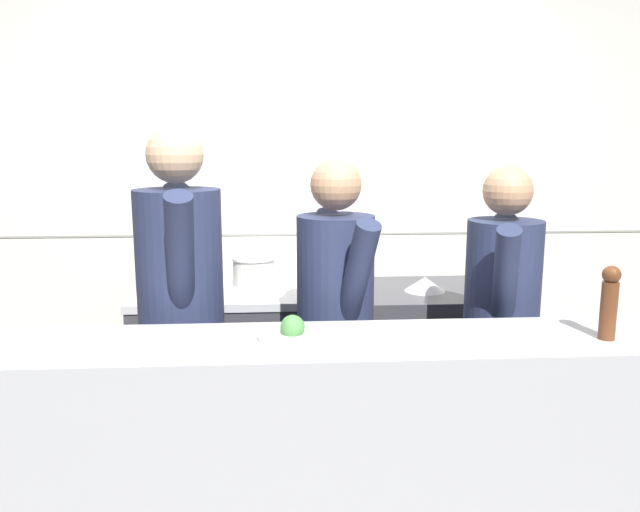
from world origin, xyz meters
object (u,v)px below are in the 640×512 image
at_px(oven_range, 224,369).
at_px(sauce_pot, 254,270).
at_px(plated_dish_main, 293,333).
at_px(chef_line, 500,327).
at_px(chef_sous, 335,327).
at_px(pepper_mill, 609,301).
at_px(chef_head_cook, 182,314).
at_px(mixing_bowl_steel, 425,284).
at_px(stock_pot, 181,266).

xyz_separation_m(oven_range, sauce_pot, (0.17, 0.06, 0.54)).
height_order(plated_dish_main, chef_line, chef_line).
xyz_separation_m(plated_dish_main, chef_sous, (0.19, 0.50, -0.14)).
height_order(pepper_mill, chef_head_cook, chef_head_cook).
bearing_deg(sauce_pot, plated_dish_main, -81.67).
bearing_deg(mixing_bowl_steel, chef_line, -73.99).
xyz_separation_m(mixing_bowl_steel, chef_head_cook, (-1.20, -0.66, 0.05)).
bearing_deg(chef_sous, stock_pot, 117.09).
height_order(sauce_pot, chef_line, chef_line).
height_order(oven_range, plated_dish_main, plated_dish_main).
height_order(sauce_pot, chef_head_cook, chef_head_cook).
bearing_deg(stock_pot, pepper_mill, -38.69).
relative_size(oven_range, chef_line, 0.58).
bearing_deg(plated_dish_main, oven_range, 106.43).
distance_m(oven_range, chef_line, 1.52).
height_order(sauce_pot, pepper_mill, pepper_mill).
bearing_deg(chef_sous, pepper_mill, -51.80).
relative_size(plated_dish_main, chef_sous, 0.15).
bearing_deg(chef_sous, chef_head_cook, 161.95).
bearing_deg(chef_sous, oven_range, 109.54).
relative_size(plated_dish_main, chef_head_cook, 0.14).
relative_size(sauce_pot, chef_line, 0.15).
distance_m(chef_head_cook, chef_sous, 0.66).
bearing_deg(plated_dish_main, stock_pot, 114.68).
distance_m(plated_dish_main, chef_line, 1.07).
xyz_separation_m(oven_range, plated_dish_main, (0.35, -1.20, 0.58)).
height_order(plated_dish_main, chef_head_cook, chef_head_cook).
bearing_deg(chef_head_cook, chef_sous, -9.56).
relative_size(oven_range, chef_sous, 0.57).
bearing_deg(stock_pot, chef_line, -26.46).
xyz_separation_m(chef_sous, chef_line, (0.73, 0.00, -0.02)).
relative_size(oven_range, chef_head_cook, 0.52).
height_order(chef_sous, chef_line, chef_sous).
xyz_separation_m(stock_pot, pepper_mill, (1.66, -1.33, 0.13)).
distance_m(sauce_pot, pepper_mill, 1.85).
relative_size(chef_sous, chef_line, 1.02).
height_order(chef_head_cook, chef_line, chef_head_cook).
height_order(oven_range, mixing_bowl_steel, mixing_bowl_steel).
height_order(oven_range, stock_pot, stock_pot).
bearing_deg(pepper_mill, chef_line, 105.27).
height_order(stock_pot, sauce_pot, stock_pot).
distance_m(stock_pot, chef_sous, 1.08).
relative_size(stock_pot, chef_head_cook, 0.19).
xyz_separation_m(sauce_pot, chef_sous, (0.38, -0.76, -0.10)).
height_order(chef_head_cook, chef_sous, chef_head_cook).
bearing_deg(pepper_mill, sauce_pot, 133.52).
relative_size(stock_pot, plated_dish_main, 1.38).
xyz_separation_m(plated_dish_main, pepper_mill, (1.09, -0.08, 0.12)).
distance_m(oven_range, chef_sous, 0.99).
height_order(mixing_bowl_steel, plated_dish_main, plated_dish_main).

